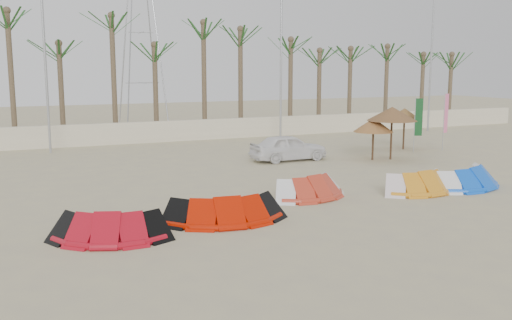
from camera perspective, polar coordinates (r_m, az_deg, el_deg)
name	(u,v)px	position (r m, az deg, el deg)	size (l,w,h in m)	color
ground	(346,240)	(15.79, 9.03, -7.90)	(120.00, 120.00, 0.00)	tan
boundary_wall	(150,132)	(35.80, -10.55, 2.76)	(60.00, 0.30, 1.30)	beige
palm_line	(152,38)	(37.23, -10.36, 11.95)	(52.00, 4.00, 7.70)	brown
lamp_b	(45,45)	(32.69, -20.35, 10.73)	(1.25, 0.14, 11.00)	#A5A8AD
lamp_c	(282,48)	(36.48, 2.57, 11.08)	(1.25, 0.14, 11.00)	#A5A8AD
lamp_d	(432,51)	(43.21, 17.18, 10.41)	(1.25, 0.14, 11.00)	#A5A8AD
pylon	(144,132)	(41.90, -11.14, 2.79)	(3.00, 3.00, 14.00)	#A5A8AD
kite_red_left	(107,224)	(16.14, -14.65, -6.16)	(3.56, 2.43, 0.90)	#A60C1A
kite_red_mid	(221,206)	(17.50, -3.52, -4.66)	(3.82, 1.91, 0.90)	#B41300
kite_red_right	(307,185)	(20.63, 5.16, -2.54)	(3.33, 2.13, 0.90)	#BB3520
kite_orange	(416,180)	(22.26, 15.71, -1.97)	(3.29, 1.73, 0.90)	orange
kite_blue	(462,176)	(23.76, 19.93, -1.48)	(3.90, 2.46, 0.90)	blue
parasol_left	(373,125)	(29.05, 11.67, 3.44)	(1.99, 1.99, 2.12)	#4C331E
parasol_mid	(392,114)	(29.36, 13.46, 4.51)	(2.51, 2.51, 2.66)	#4C331E
parasol_right	(405,114)	(33.26, 14.64, 4.43)	(2.08, 2.08, 2.33)	#4C331E
flag_pink	(446,115)	(33.52, 18.51, 4.29)	(0.44, 0.16, 3.34)	#A5A8AD
flag_green	(417,119)	(32.24, 15.83, 4.00)	(0.44, 0.16, 3.12)	#A5A8AD
car	(288,147)	(28.45, 3.25, 1.26)	(1.56, 3.88, 1.32)	white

